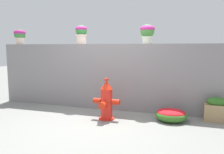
{
  "coord_description": "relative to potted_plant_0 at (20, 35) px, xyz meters",
  "views": [
    {
      "loc": [
        1.72,
        -4.1,
        1.48
      ],
      "look_at": [
        0.05,
        1.08,
        0.79
      ],
      "focal_mm": 37.73,
      "sensor_mm": 36.0,
      "label": 1
    }
  ],
  "objects": [
    {
      "name": "potted_plant_1",
      "position": [
        1.81,
        0.03,
        0.03
      ],
      "size": [
        0.29,
        0.29,
        0.47
      ],
      "color": "beige",
      "rests_on": "stone_wall"
    },
    {
      "name": "potted_plant_0",
      "position": [
        0.0,
        0.0,
        0.0
      ],
      "size": [
        0.31,
        0.31,
        0.41
      ],
      "color": "beige",
      "rests_on": "stone_wall"
    },
    {
      "name": "planter_box",
      "position": [
        4.94,
        -0.39,
        -1.57
      ],
      "size": [
        0.47,
        0.25,
        0.5
      ],
      "color": "#9D7F56",
      "rests_on": "ground"
    },
    {
      "name": "potted_plant_2",
      "position": [
        3.46,
        0.0,
        0.02
      ],
      "size": [
        0.33,
        0.33,
        0.44
      ],
      "color": "silver",
      "rests_on": "stone_wall"
    },
    {
      "name": "stone_wall",
      "position": [
        2.63,
        0.01,
        -1.02
      ],
      "size": [
        5.89,
        0.4,
        1.56
      ],
      "primitive_type": "cube",
      "color": "gray",
      "rests_on": "ground"
    },
    {
      "name": "flower_bush_left",
      "position": [
        4.07,
        -0.63,
        -1.67
      ],
      "size": [
        0.63,
        0.57,
        0.26
      ],
      "color": "#346623",
      "rests_on": "ground"
    },
    {
      "name": "fire_hydrant",
      "position": [
        2.79,
        -0.92,
        -1.42
      ],
      "size": [
        0.56,
        0.46,
        0.85
      ],
      "color": "red",
      "rests_on": "ground"
    },
    {
      "name": "ground_plane",
      "position": [
        2.63,
        -1.27,
        -1.8
      ],
      "size": [
        24.0,
        24.0,
        0.0
      ],
      "primitive_type": "plane",
      "color": "gray"
    }
  ]
}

